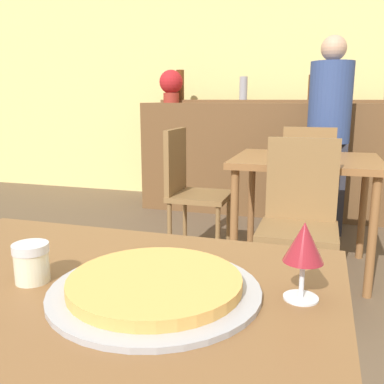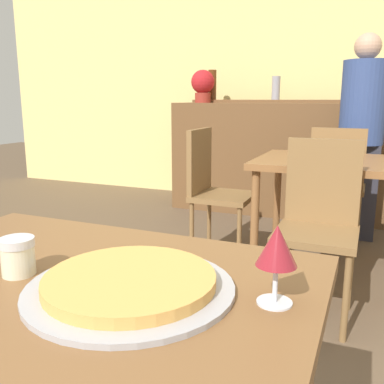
% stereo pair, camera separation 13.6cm
% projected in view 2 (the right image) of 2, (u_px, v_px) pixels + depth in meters
% --- Properties ---
extents(wall_back, '(8.00, 0.05, 2.80)m').
position_uv_depth(wall_back, '(317.00, 72.00, 4.43)').
color(wall_back, '#EAD684').
rests_on(wall_back, ground_plane).
extents(dining_table_near, '(1.08, 0.82, 0.73)m').
position_uv_depth(dining_table_near, '(61.00, 319.00, 0.93)').
color(dining_table_near, brown).
rests_on(dining_table_near, ground_plane).
extents(dining_table_far, '(0.91, 0.77, 0.75)m').
position_uv_depth(dining_table_far, '(331.00, 175.00, 2.68)').
color(dining_table_far, brown).
rests_on(dining_table_far, ground_plane).
extents(bar_counter, '(2.60, 0.56, 1.08)m').
position_uv_depth(bar_counter, '(305.00, 160.00, 4.16)').
color(bar_counter, brown).
rests_on(bar_counter, ground_plane).
extents(bar_back_shelf, '(2.39, 0.24, 0.34)m').
position_uv_depth(bar_back_shelf, '(305.00, 97.00, 4.18)').
color(bar_back_shelf, brown).
rests_on(bar_back_shelf, bar_counter).
extents(chair_far_side_front, '(0.40, 0.40, 0.92)m').
position_uv_depth(chair_far_side_front, '(319.00, 216.00, 2.20)').
color(chair_far_side_front, olive).
rests_on(chair_far_side_front, ground_plane).
extents(chair_far_side_back, '(0.40, 0.40, 0.92)m').
position_uv_depth(chair_far_side_back, '(337.00, 179.00, 3.20)').
color(chair_far_side_back, olive).
rests_on(chair_far_side_back, ground_plane).
extents(chair_far_side_left, '(0.40, 0.40, 0.92)m').
position_uv_depth(chair_far_side_left, '(213.00, 185.00, 3.00)').
color(chair_far_side_left, olive).
rests_on(chair_far_side_left, ground_plane).
extents(pizza_tray, '(0.43, 0.43, 0.04)m').
position_uv_depth(pizza_tray, '(130.00, 284.00, 0.88)').
color(pizza_tray, '#A3A3A8').
rests_on(pizza_tray, dining_table_near).
extents(cheese_shaker, '(0.08, 0.08, 0.09)m').
position_uv_depth(cheese_shaker, '(18.00, 256.00, 0.96)').
color(cheese_shaker, beige).
rests_on(cheese_shaker, dining_table_near).
extents(person_standing, '(0.34, 0.34, 1.61)m').
position_uv_depth(person_standing, '(361.00, 131.00, 3.38)').
color(person_standing, '#2D2D38').
rests_on(person_standing, ground_plane).
extents(wine_glass, '(0.08, 0.08, 0.16)m').
position_uv_depth(wine_glass, '(277.00, 248.00, 0.81)').
color(wine_glass, silver).
rests_on(wine_glass, dining_table_near).
extents(potted_plant, '(0.24, 0.24, 0.33)m').
position_uv_depth(potted_plant, '(203.00, 84.00, 4.36)').
color(potted_plant, maroon).
rests_on(potted_plant, bar_counter).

